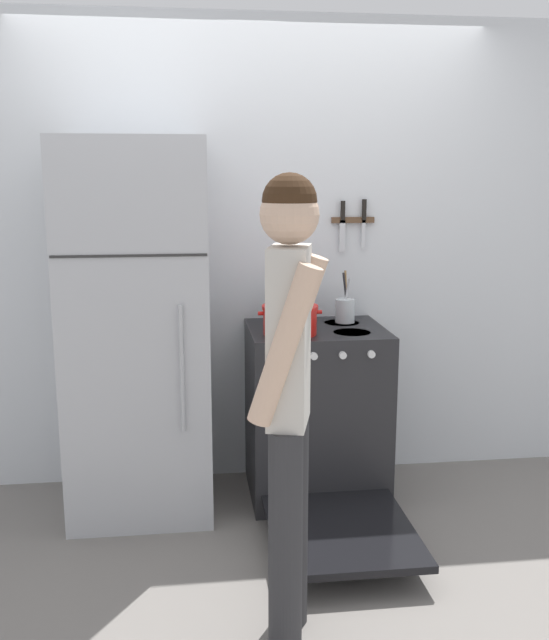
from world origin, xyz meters
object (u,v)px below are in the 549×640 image
object	(u,v)px
dutch_oven_pot	(290,319)
person	(289,386)
tea_kettle	(286,313)
utensil_jar	(345,310)
refrigerator	(138,330)
stove_range	(317,415)

from	to	relation	value
dutch_oven_pot	person	size ratio (longest dim) A/B	0.19
tea_kettle	utensil_jar	distance (m)	0.33
refrigerator	dutch_oven_pot	distance (m)	0.77
stove_range	dutch_oven_pot	world-z (taller)	dutch_oven_pot
utensil_jar	person	world-z (taller)	person
refrigerator	tea_kettle	world-z (taller)	refrigerator
dutch_oven_pot	utensil_jar	size ratio (longest dim) A/B	1.16
dutch_oven_pot	person	xyz separation A→B (m)	(-0.16, -1.09, -0.01)
stove_range	person	bearing A→B (deg)	-105.57
dutch_oven_pot	person	world-z (taller)	person
stove_range	dutch_oven_pot	bearing A→B (deg)	-153.32
refrigerator	person	world-z (taller)	refrigerator
refrigerator	dutch_oven_pot	size ratio (longest dim) A/B	5.81
dutch_oven_pot	person	bearing A→B (deg)	-98.62
utensil_jar	person	size ratio (longest dim) A/B	0.16
tea_kettle	utensil_jar	world-z (taller)	utensil_jar
stove_range	person	world-z (taller)	person
tea_kettle	person	bearing A→B (deg)	-97.63
refrigerator	dutch_oven_pot	xyz separation A→B (m)	(0.77, -0.08, 0.05)
tea_kettle	stove_range	bearing A→B (deg)	-47.14
refrigerator	tea_kettle	size ratio (longest dim) A/B	9.05
person	refrigerator	bearing A→B (deg)	42.24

